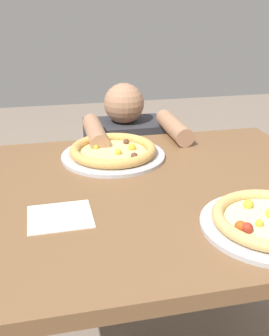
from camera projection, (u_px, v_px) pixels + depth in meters
dining_table at (154, 221)px, 1.22m from camera, size 1.13×0.92×0.75m
pizza_far at (113, 152)px, 1.38m from camera, size 0.36×0.36×0.04m
paper_napkin at (60, 217)px, 1.01m from camera, size 0.16×0.15×0.00m
diner_seated at (125, 188)px, 1.89m from camera, size 0.38×0.51×0.92m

